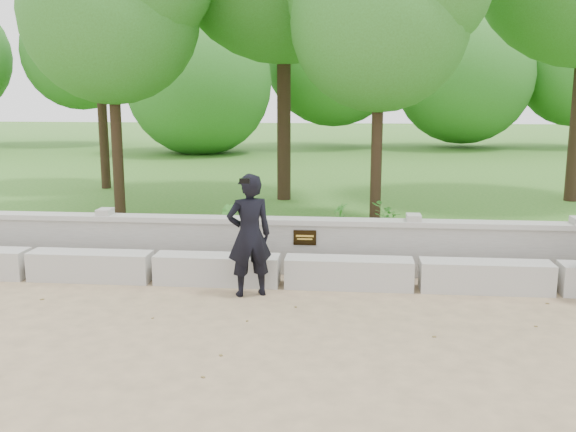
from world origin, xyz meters
TOP-DOWN VIEW (x-y plane):
  - ground at (0.00, 0.00)m, footprint 80.00×80.00m
  - lawn at (0.00, 14.00)m, footprint 40.00×22.00m
  - concrete_bench at (0.00, 1.90)m, footprint 11.90×0.45m
  - parapet_wall at (0.00, 2.60)m, footprint 12.50×0.35m
  - man_main at (-0.42, 1.40)m, footprint 0.76×0.71m
  - tree_far_left at (-5.70, 9.59)m, footprint 3.62×3.62m
  - tree_left at (-3.94, 5.83)m, footprint 3.67×3.67m
  - tree_near_right at (1.51, 5.37)m, footprint 3.44×3.44m
  - shrub_a at (-3.33, 3.30)m, footprint 0.33×0.37m
  - shrub_b at (-1.19, 3.93)m, footprint 0.43×0.42m
  - shrub_c at (1.70, 4.49)m, footprint 0.72×0.73m
  - shrub_d at (0.83, 4.38)m, footprint 0.39×0.42m

SIDE VIEW (x-z plane):
  - ground at x=0.00m, z-range 0.00..0.00m
  - lawn at x=0.00m, z-range 0.00..0.25m
  - concrete_bench at x=0.00m, z-range 0.00..0.45m
  - parapet_wall at x=0.00m, z-range 0.01..0.91m
  - shrub_a at x=-3.33m, z-range 0.25..0.83m
  - shrub_d at x=0.83m, z-range 0.25..0.85m
  - shrub_b at x=-1.19m, z-range 0.25..0.86m
  - shrub_c at x=1.70m, z-range 0.25..0.86m
  - man_main at x=-0.42m, z-range 0.00..1.77m
  - tree_near_right at x=1.51m, z-range 1.48..7.40m
  - tree_left at x=-3.94m, z-range 1.55..7.85m
  - tree_far_left at x=-5.70m, z-range 1.70..8.25m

